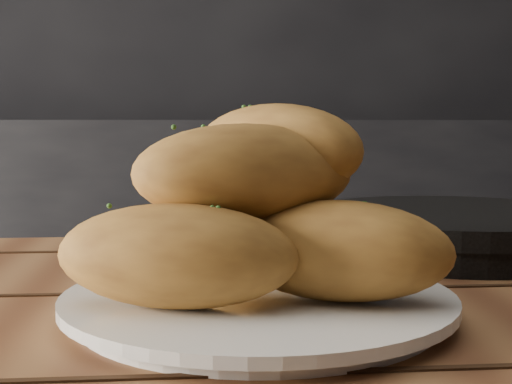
% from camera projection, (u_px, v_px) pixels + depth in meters
% --- Properties ---
extents(counter, '(2.80, 0.60, 0.90)m').
position_uv_depth(counter, '(40.00, 269.00, 2.16)').
color(counter, black).
rests_on(counter, ground).
extents(plate, '(0.29, 0.29, 0.02)m').
position_uv_depth(plate, '(258.00, 304.00, 0.52)').
color(plate, white).
rests_on(plate, table).
extents(bread_rolls, '(0.29, 0.24, 0.14)m').
position_uv_depth(bread_rolls, '(256.00, 212.00, 0.52)').
color(bread_rolls, '#B07930').
rests_on(bread_rolls, plate).
extents(skillet, '(0.44, 0.32, 0.05)m').
position_uv_depth(skillet, '(455.00, 229.00, 0.79)').
color(skillet, black).
rests_on(skillet, table).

